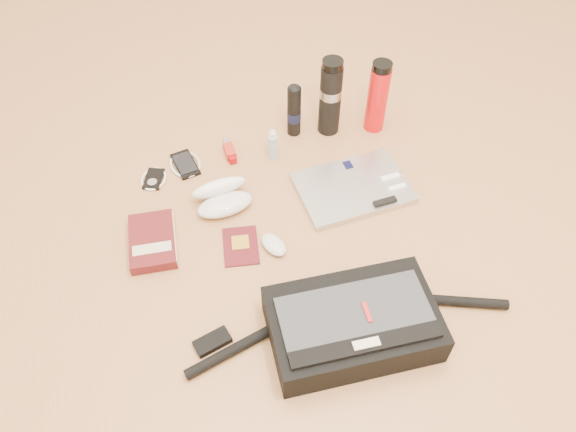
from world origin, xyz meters
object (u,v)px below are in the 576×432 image
(messenger_bag, at_px, (352,324))
(thermos_red, at_px, (378,97))
(thermos_black, at_px, (330,97))
(book, at_px, (153,241))
(laptop, at_px, (353,188))

(messenger_bag, xyz_separation_m, thermos_red, (0.36, 0.76, 0.08))
(messenger_bag, xyz_separation_m, thermos_black, (0.20, 0.79, 0.09))
(messenger_bag, bearing_deg, book, 139.03)
(messenger_bag, bearing_deg, thermos_red, 66.98)
(laptop, bearing_deg, messenger_bag, -114.70)
(thermos_black, xyz_separation_m, thermos_red, (0.16, -0.03, -0.01))
(messenger_bag, xyz_separation_m, laptop, (0.18, 0.48, -0.04))
(laptop, distance_m, book, 0.65)
(messenger_bag, height_order, thermos_black, thermos_black)
(laptop, height_order, book, book)
(laptop, height_order, thermos_black, thermos_black)
(book, relative_size, thermos_red, 0.79)
(book, distance_m, thermos_red, 0.89)
(laptop, distance_m, thermos_red, 0.35)
(laptop, xyz_separation_m, book, (-0.65, -0.05, 0.01))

